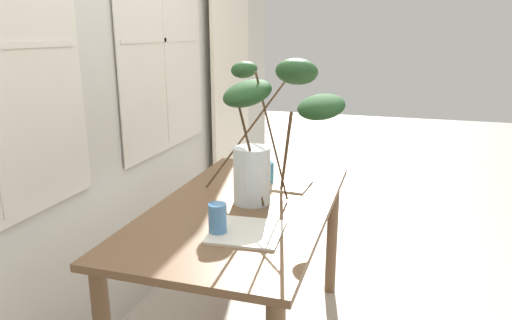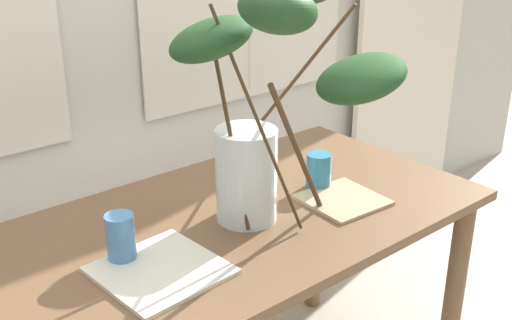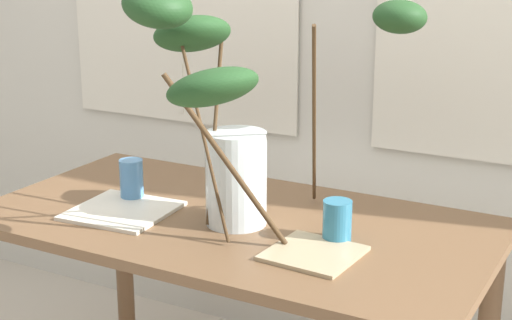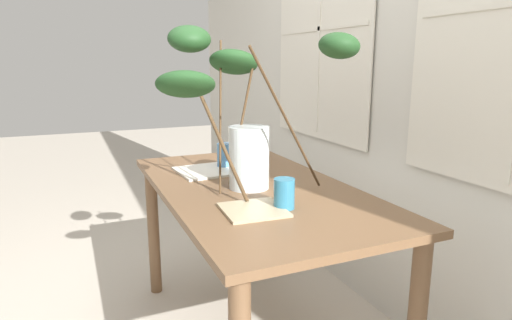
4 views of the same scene
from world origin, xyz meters
name	(u,v)px [view 4 (image 4 of 4)]	position (x,y,z in m)	size (l,w,h in m)	color
back_wall_with_windows	(406,32)	(0.00, 0.78, 1.42)	(5.72, 0.14, 2.83)	beige
dining_table	(253,211)	(0.00, 0.00, 0.65)	(1.44, 0.76, 0.77)	brown
vase_with_branches	(234,107)	(0.04, -0.10, 1.11)	(0.71, 0.71, 0.68)	silver
drinking_glass_blue_left	(224,156)	(-0.35, -0.01, 0.83)	(0.07, 0.07, 0.13)	#4C84BC
drinking_glass_blue_right	(284,194)	(0.32, -0.01, 0.82)	(0.08, 0.08, 0.11)	teal
plate_square_left	(207,171)	(-0.31, -0.11, 0.77)	(0.27, 0.27, 0.01)	silver
plate_square_right	(253,210)	(0.31, -0.13, 0.77)	(0.21, 0.21, 0.01)	tan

